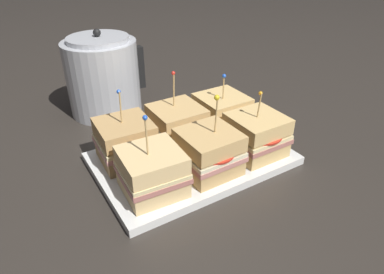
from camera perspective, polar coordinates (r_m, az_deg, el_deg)
name	(u,v)px	position (r m, az deg, el deg)	size (l,w,h in m)	color
ground_plane	(192,162)	(0.77, 0.00, -4.16)	(6.00, 6.00, 0.00)	#2D2823
serving_platter	(192,159)	(0.76, 0.00, -3.61)	(0.41, 0.27, 0.02)	silver
sandwich_front_left	(152,172)	(0.64, -6.68, -5.75)	(0.12, 0.12, 0.16)	#DBB77A
sandwich_front_center	(209,152)	(0.69, 2.80, -2.51)	(0.12, 0.12, 0.17)	tan
sandwich_front_right	(256,135)	(0.76, 10.67, 0.35)	(0.11, 0.12, 0.15)	tan
sandwich_back_left	(126,141)	(0.74, -11.02, -0.70)	(0.12, 0.12, 0.16)	tan
sandwich_back_center	(178,125)	(0.78, -2.41, 1.97)	(0.11, 0.11, 0.17)	tan
sandwich_back_right	(222,113)	(0.84, 4.96, 3.95)	(0.11, 0.11, 0.15)	tan
kettle_steel	(103,76)	(0.98, -14.58, 9.79)	(0.22, 0.20, 0.23)	#B7BABF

